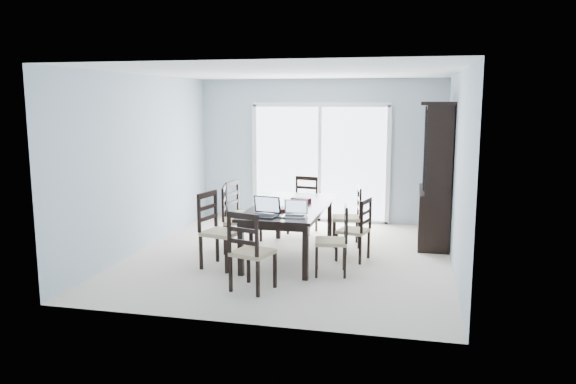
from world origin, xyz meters
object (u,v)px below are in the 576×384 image
object	(u,v)px
chair_left_far	(239,205)
chair_right_mid	(359,223)
laptop_dark	(263,212)
cell_phone	(281,217)
chair_right_far	(352,210)
china_hutch	(436,176)
game_box	(301,200)
chair_end_near	(248,243)
chair_end_far	(304,198)
dining_table	(290,211)
hot_tub	(291,187)
laptop_silver	(295,213)
chair_right_near	(338,232)
chair_left_near	(215,222)
chair_left_mid	(232,212)

from	to	relation	value
chair_left_far	chair_right_mid	distance (m)	2.02
chair_right_mid	laptop_dark	world-z (taller)	chair_right_mid
chair_right_mid	cell_phone	xyz separation A→B (m)	(-0.90, -0.88, 0.21)
chair_right_mid	chair_right_far	distance (m)	0.83
china_hutch	game_box	distance (m)	2.18
chair_end_near	chair_end_far	bearing A→B (deg)	105.93
dining_table	chair_end_near	xyz separation A→B (m)	(-0.14, -1.58, -0.08)
chair_right_mid	laptop_dark	distance (m)	1.46
chair_right_mid	hot_tub	world-z (taller)	chair_right_mid
chair_right_far	chair_end_near	bearing A→B (deg)	147.49
chair_right_mid	laptop_silver	world-z (taller)	chair_right_mid
chair_right_near	laptop_silver	size ratio (longest dim) A/B	3.36
laptop_silver	hot_tub	size ratio (longest dim) A/B	0.17
chair_right_mid	chair_left_near	bearing A→B (deg)	125.27
chair_left_near	chair_right_near	bearing A→B (deg)	104.05
dining_table	china_hutch	xyz separation A→B (m)	(2.02, 1.25, 0.40)
china_hutch	laptop_dark	xyz separation A→B (m)	(-2.19, -2.10, -0.26)
dining_table	laptop_silver	world-z (taller)	laptop_silver
laptop_silver	hot_tub	xyz separation A→B (m)	(-1.00, 4.27, -0.34)
laptop_silver	chair_left_near	bearing A→B (deg)	173.05
chair_left_near	game_box	xyz separation A→B (m)	(0.98, 0.94, 0.16)
chair_left_near	cell_phone	xyz separation A→B (m)	(0.95, -0.17, 0.14)
chair_right_far	chair_end_near	size ratio (longest dim) A/B	0.96
chair_end_near	game_box	world-z (taller)	chair_end_near
chair_left_far	chair_end_near	size ratio (longest dim) A/B	1.01
chair_right_far	hot_tub	bearing A→B (deg)	19.11
chair_right_far	china_hutch	bearing A→B (deg)	-81.84
laptop_dark	hot_tub	distance (m)	4.40
game_box	chair_right_near	bearing A→B (deg)	-53.46
chair_right_far	cell_phone	bearing A→B (deg)	145.79
chair_right_mid	cell_phone	bearing A→B (deg)	148.64
hot_tub	dining_table	bearing A→B (deg)	-77.54
chair_right_mid	hot_tub	size ratio (longest dim) A/B	0.56
chair_left_near	chair_left_mid	world-z (taller)	chair_left_near
chair_right_far	game_box	size ratio (longest dim) A/B	3.91
china_hutch	chair_end_far	world-z (taller)	china_hutch
chair_end_far	hot_tub	size ratio (longest dim) A/B	0.60
chair_end_near	chair_end_far	world-z (taller)	chair_end_near
chair_left_near	game_box	distance (m)	1.37
dining_table	chair_left_far	bearing A→B (deg)	148.10
chair_end_near	chair_end_far	size ratio (longest dim) A/B	1.03
chair_end_far	laptop_silver	bearing A→B (deg)	108.80
laptop_dark	hot_tub	world-z (taller)	laptop_dark
hot_tub	china_hutch	bearing A→B (deg)	-38.78
chair_right_near	chair_right_mid	bearing A→B (deg)	-25.90
chair_left_far	chair_end_near	distance (m)	2.32
laptop_dark	china_hutch	bearing A→B (deg)	51.71
chair_left_far	laptop_silver	size ratio (longest dim) A/B	3.59
laptop_silver	game_box	bearing A→B (deg)	93.88
chair_left_far	chair_left_mid	bearing A→B (deg)	15.06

